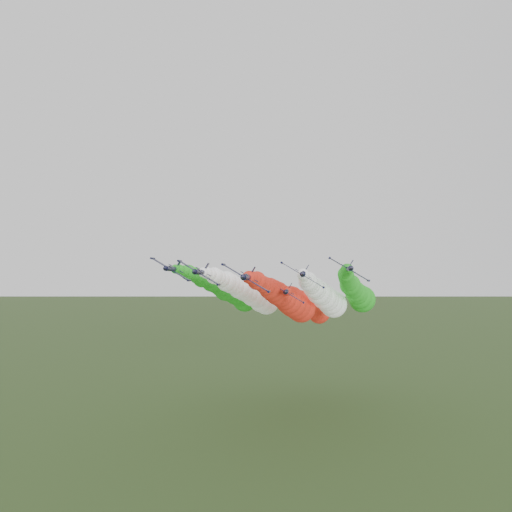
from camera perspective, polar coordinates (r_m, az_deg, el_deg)
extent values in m
plane|color=#3A5124|center=(108.02, 3.65, -23.19)|extent=(3000.00, 3000.00, 0.00)
cylinder|color=black|center=(85.91, -1.09, -2.45)|extent=(1.44, 8.58, 1.44)
cone|color=black|center=(80.90, -1.52, -2.45)|extent=(1.31, 1.72, 1.31)
cone|color=black|center=(90.55, -0.73, -2.45)|extent=(1.31, 0.86, 1.31)
ellipsoid|color=black|center=(83.99, -1.11, -2.23)|extent=(0.96, 1.79, 0.89)
cube|color=black|center=(85.73, -1.15, -2.53)|extent=(7.94, 1.81, 4.77)
cylinder|color=black|center=(86.33, -3.74, -0.98)|extent=(0.57, 2.48, 0.57)
cylinder|color=black|center=(85.37, 1.48, -4.10)|extent=(0.57, 2.48, 0.57)
cube|color=black|center=(89.45, -0.45, -1.85)|extent=(1.23, 1.43, 1.96)
cube|color=black|center=(89.50, -0.76, -2.37)|extent=(3.17, 1.05, 1.93)
sphere|color=red|center=(89.22, -0.83, -2.45)|extent=(2.36, 2.36, 2.36)
sphere|color=red|center=(92.72, -0.55, -2.52)|extent=(2.63, 2.63, 2.63)
sphere|color=red|center=(96.22, -0.24, -2.66)|extent=(2.93, 2.93, 2.93)
sphere|color=red|center=(99.71, 0.09, -2.83)|extent=(3.80, 3.80, 3.80)
sphere|color=red|center=(103.20, 0.43, -3.03)|extent=(3.43, 3.43, 3.43)
sphere|color=red|center=(106.68, 0.80, -3.26)|extent=(3.69, 3.69, 3.69)
sphere|color=red|center=(110.17, 1.18, -3.49)|extent=(4.09, 4.09, 4.09)
sphere|color=red|center=(113.66, 1.58, -3.74)|extent=(4.97, 4.97, 4.97)
sphere|color=red|center=(117.15, 1.99, -4.00)|extent=(5.36, 5.36, 5.36)
sphere|color=red|center=(120.64, 2.41, -4.27)|extent=(5.78, 5.78, 5.78)
sphere|color=red|center=(124.15, 2.85, -4.54)|extent=(5.82, 5.82, 5.82)
sphere|color=red|center=(127.65, 3.30, -4.82)|extent=(6.20, 6.20, 6.20)
sphere|color=red|center=(131.17, 3.75, -5.10)|extent=(7.02, 7.02, 7.02)
sphere|color=red|center=(134.70, 4.22, -5.38)|extent=(7.62, 7.62, 7.62)
sphere|color=red|center=(138.24, 4.70, -5.66)|extent=(7.78, 7.78, 7.78)
sphere|color=red|center=(141.80, 5.18, -5.95)|extent=(8.14, 8.14, 8.14)
cylinder|color=black|center=(99.25, -6.47, -1.84)|extent=(1.44, 8.58, 1.44)
cone|color=black|center=(94.32, -7.13, -1.80)|extent=(1.31, 1.72, 1.31)
cone|color=black|center=(103.82, -5.92, -1.87)|extent=(1.31, 0.86, 1.31)
ellipsoid|color=black|center=(97.35, -6.60, -1.63)|extent=(0.96, 1.79, 0.89)
cube|color=black|center=(99.08, -6.53, -1.91)|extent=(7.94, 1.81, 4.77)
cylinder|color=black|center=(100.05, -8.73, -0.57)|extent=(0.57, 2.48, 0.57)
cylinder|color=black|center=(98.31, -4.30, -3.27)|extent=(0.57, 2.48, 0.57)
cube|color=black|center=(102.70, -5.73, -1.34)|extent=(1.23, 1.43, 1.96)
cube|color=black|center=(102.78, -6.00, -1.79)|extent=(3.17, 1.05, 1.93)
sphere|color=white|center=(102.52, -6.07, -1.86)|extent=(1.99, 1.99, 1.99)
sphere|color=white|center=(105.96, -5.65, -1.94)|extent=(2.50, 2.50, 2.50)
sphere|color=white|center=(109.39, -5.22, -2.08)|extent=(2.68, 2.68, 2.68)
sphere|color=white|center=(112.82, -4.78, -2.25)|extent=(3.81, 3.81, 3.81)
sphere|color=white|center=(116.24, -4.33, -2.45)|extent=(3.65, 3.65, 3.65)
sphere|color=white|center=(119.66, -3.87, -2.67)|extent=(3.74, 3.74, 3.74)
sphere|color=white|center=(123.07, -3.40, -2.90)|extent=(5.02, 5.02, 5.02)
sphere|color=white|center=(126.48, -2.92, -3.14)|extent=(5.00, 5.00, 5.00)
sphere|color=white|center=(129.89, -2.43, -3.39)|extent=(4.81, 4.81, 4.81)
sphere|color=white|center=(133.30, -1.93, -3.65)|extent=(5.78, 5.78, 5.78)
sphere|color=white|center=(136.72, -1.43, -3.92)|extent=(5.81, 5.81, 5.81)
sphere|color=white|center=(140.14, -0.91, -4.19)|extent=(5.83, 5.83, 5.83)
sphere|color=white|center=(143.57, -0.40, -4.46)|extent=(6.54, 6.54, 6.54)
sphere|color=white|center=(147.00, 0.13, -4.74)|extent=(6.24, 6.24, 6.24)
sphere|color=white|center=(150.45, 0.65, -5.01)|extent=(7.63, 7.63, 7.63)
sphere|color=white|center=(153.91, 1.19, -5.29)|extent=(7.60, 7.60, 7.60)
cylinder|color=black|center=(95.30, 5.38, -2.10)|extent=(1.44, 8.58, 1.44)
cone|color=black|center=(90.24, 5.35, -2.08)|extent=(1.31, 1.72, 1.31)
cone|color=black|center=(99.97, 5.41, -2.11)|extent=(1.31, 0.86, 1.31)
ellipsoid|color=black|center=(93.39, 5.49, -1.89)|extent=(0.96, 1.79, 0.89)
cube|color=black|center=(95.11, 5.34, -2.17)|extent=(7.94, 1.81, 4.77)
cylinder|color=black|center=(95.27, 2.96, -0.78)|extent=(0.57, 2.48, 0.57)
cylinder|color=black|center=(95.17, 7.72, -3.57)|extent=(0.57, 2.48, 0.57)
cube|color=black|center=(98.93, 5.72, -1.56)|extent=(1.23, 1.43, 1.96)
cube|color=black|center=(98.92, 5.44, -2.04)|extent=(3.17, 1.05, 1.93)
sphere|color=white|center=(98.64, 5.40, -2.11)|extent=(2.35, 2.35, 2.35)
sphere|color=white|center=(102.16, 5.44, -2.19)|extent=(2.50, 2.50, 2.50)
sphere|color=white|center=(105.69, 5.52, -2.32)|extent=(2.53, 2.53, 2.53)
sphere|color=white|center=(109.22, 5.63, -2.49)|extent=(3.02, 3.02, 3.02)
sphere|color=white|center=(112.74, 5.78, -2.68)|extent=(3.53, 3.53, 3.53)
sphere|color=white|center=(116.27, 5.95, -2.89)|extent=(4.42, 4.42, 4.42)
sphere|color=white|center=(119.81, 6.15, -3.12)|extent=(4.13, 4.13, 4.13)
sphere|color=white|center=(123.34, 6.38, -3.36)|extent=(4.26, 4.26, 4.26)
sphere|color=white|center=(126.89, 6.63, -3.61)|extent=(5.40, 5.40, 5.40)
sphere|color=white|center=(130.44, 6.90, -3.87)|extent=(5.19, 5.19, 5.19)
sphere|color=white|center=(134.00, 7.18, -4.13)|extent=(6.40, 6.40, 6.40)
sphere|color=white|center=(137.57, 7.49, -4.39)|extent=(5.98, 5.98, 5.98)
sphere|color=white|center=(141.15, 7.81, -4.66)|extent=(6.92, 6.92, 6.92)
sphere|color=white|center=(144.74, 8.14, -4.93)|extent=(6.77, 6.77, 6.77)
sphere|color=white|center=(148.34, 8.49, -5.20)|extent=(7.51, 7.51, 7.51)
sphere|color=white|center=(151.96, 8.86, -5.48)|extent=(8.02, 8.02, 8.02)
cylinder|color=black|center=(106.93, -9.66, -1.45)|extent=(1.44, 8.58, 1.44)
cone|color=black|center=(102.07, -10.42, -1.40)|extent=(1.31, 1.72, 1.31)
cone|color=black|center=(111.43, -9.01, -1.49)|extent=(1.31, 0.86, 1.31)
ellipsoid|color=black|center=(105.04, -9.83, -1.25)|extent=(0.96, 1.79, 0.89)
cube|color=black|center=(106.76, -9.72, -1.51)|extent=(7.94, 1.81, 4.77)
cylinder|color=black|center=(107.95, -11.73, -0.27)|extent=(0.57, 2.48, 0.57)
cylinder|color=black|center=(105.75, -7.68, -2.78)|extent=(0.57, 2.48, 0.57)
cube|color=black|center=(110.30, -8.87, -0.99)|extent=(1.23, 1.43, 1.96)
cube|color=black|center=(110.40, -9.12, -1.42)|extent=(3.17, 1.05, 1.93)
sphere|color=#1F941C|center=(110.14, -9.19, -1.48)|extent=(2.04, 2.04, 2.04)
sphere|color=#1F941C|center=(113.54, -8.71, -1.57)|extent=(2.36, 2.36, 2.36)
sphere|color=#1F941C|center=(116.93, -8.22, -1.71)|extent=(2.64, 2.64, 2.64)
sphere|color=#1F941C|center=(120.30, -7.72, -1.88)|extent=(3.77, 3.77, 3.77)
sphere|color=#1F941C|center=(123.67, -7.22, -2.08)|extent=(3.59, 3.59, 3.59)
sphere|color=#1F941C|center=(127.03, -6.71, -2.29)|extent=(4.02, 4.02, 4.02)
sphere|color=#1F941C|center=(130.39, -6.19, -2.52)|extent=(4.92, 4.92, 4.92)
sphere|color=#1F941C|center=(133.74, -5.66, -2.76)|extent=(4.16, 4.16, 4.16)
sphere|color=#1F941C|center=(137.09, -5.13, -3.01)|extent=(5.21, 5.21, 5.21)
sphere|color=#1F941C|center=(140.44, -4.60, -3.27)|extent=(5.05, 5.05, 5.05)
sphere|color=#1F941C|center=(143.79, -4.06, -3.53)|extent=(5.69, 5.69, 5.69)
sphere|color=#1F941C|center=(147.15, -3.51, -3.80)|extent=(6.87, 6.87, 6.87)
sphere|color=#1F941C|center=(150.51, -2.96, -4.07)|extent=(6.31, 6.31, 6.31)
sphere|color=#1F941C|center=(153.88, -2.40, -4.34)|extent=(6.57, 6.57, 6.57)
sphere|color=#1F941C|center=(157.26, -1.84, -4.62)|extent=(6.43, 6.43, 6.43)
sphere|color=#1F941C|center=(160.65, -1.28, -4.90)|extent=(8.28, 8.28, 8.28)
cylinder|color=black|center=(104.48, 10.60, -1.43)|extent=(1.44, 8.58, 1.44)
cone|color=black|center=(99.44, 10.84, -1.38)|extent=(1.31, 1.72, 1.31)
cone|color=black|center=(109.13, 10.40, -1.48)|extent=(1.31, 0.86, 1.31)
ellipsoid|color=black|center=(102.60, 10.79, -1.23)|extent=(0.96, 1.79, 0.89)
cube|color=black|center=(104.28, 10.57, -1.50)|extent=(7.94, 1.81, 4.77)
cylinder|color=black|center=(104.10, 8.40, -0.23)|extent=(0.57, 2.48, 0.57)
cylinder|color=black|center=(104.66, 12.73, -2.76)|extent=(0.57, 2.48, 0.57)
cube|color=black|center=(108.15, 10.74, -0.97)|extent=(1.23, 1.43, 1.96)
cube|color=black|center=(108.10, 10.48, -1.40)|extent=(3.17, 1.05, 1.93)
sphere|color=#1F941C|center=(107.80, 10.46, -1.46)|extent=(2.27, 2.27, 2.27)
sphere|color=#1F941C|center=(111.32, 10.33, -1.55)|extent=(2.70, 2.70, 2.70)
sphere|color=#1F941C|center=(114.84, 10.26, -1.70)|extent=(2.73, 2.73, 2.73)
sphere|color=#1F941C|center=(118.37, 10.22, -1.87)|extent=(2.89, 2.89, 2.89)
sphere|color=#1F941C|center=(121.91, 10.22, -2.07)|extent=(3.90, 3.90, 3.90)
sphere|color=#1F941C|center=(125.45, 10.26, -2.28)|extent=(4.01, 4.01, 4.01)
sphere|color=#1F941C|center=(129.00, 10.33, -2.51)|extent=(4.16, 4.16, 4.16)
sphere|color=#1F941C|center=(132.56, 10.43, -2.75)|extent=(4.33, 4.33, 4.33)
sphere|color=#1F941C|center=(136.12, 10.56, -2.99)|extent=(4.70, 4.70, 4.70)
sphere|color=#1F941C|center=(139.70, 10.71, -3.25)|extent=(5.78, 5.78, 5.78)
sphere|color=#1F941C|center=(143.29, 10.88, -3.51)|extent=(5.45, 5.45, 5.45)
sphere|color=#1F941C|center=(146.89, 11.08, -3.77)|extent=(5.54, 5.54, 5.54)
sphere|color=#1F941C|center=(150.50, 11.29, -4.03)|extent=(6.24, 6.24, 6.24)
sphere|color=#1F941C|center=(154.13, 11.53, -4.30)|extent=(6.20, 6.20, 6.20)
sphere|color=#1F941C|center=(157.77, 11.78, -4.57)|extent=(7.48, 7.48, 7.48)
sphere|color=#1F941C|center=(161.42, 12.05, -4.84)|extent=(8.36, 8.36, 8.36)
cylinder|color=black|center=(113.87, 3.50, -4.08)|extent=(1.44, 8.58, 1.44)
cone|color=black|center=(108.82, 3.39, -4.16)|extent=(1.31, 1.72, 1.31)
cone|color=black|center=(118.54, 3.60, -4.02)|extent=(1.31, 0.86, 1.31)
ellipsoid|color=black|center=(111.95, 3.56, -3.94)|extent=(0.96, 1.79, 0.89)
cube|color=black|center=(113.69, 3.46, -4.15)|extent=(7.94, 1.81, 4.77)
cylinder|color=black|center=(113.88, 1.47, -2.97)|extent=(0.57, 2.48, 0.57)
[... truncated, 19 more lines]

